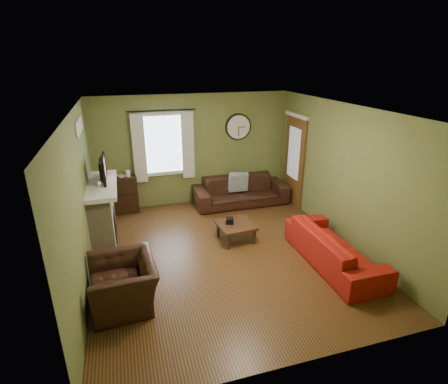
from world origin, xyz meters
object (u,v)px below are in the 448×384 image
object	(u,v)px
bookshelf	(122,195)
sofa_red	(334,248)
coffee_table	(236,232)
armchair	(124,283)
sofa_brown	(241,191)

from	to	relation	value
bookshelf	sofa_red	size ratio (longest dim) A/B	0.41
coffee_table	armchair	bearing A→B (deg)	-148.38
armchair	coffee_table	bearing A→B (deg)	117.39
sofa_red	coffee_table	size ratio (longest dim) A/B	3.17
sofa_brown	coffee_table	world-z (taller)	sofa_brown
sofa_brown	bookshelf	bearing A→B (deg)	174.46
coffee_table	sofa_red	bearing A→B (deg)	-42.77
sofa_red	coffee_table	world-z (taller)	sofa_red
sofa_brown	armchair	distance (m)	4.15
sofa_red	armchair	distance (m)	3.49
armchair	sofa_red	bearing A→B (deg)	86.67
armchair	coffee_table	xyz separation A→B (m)	(2.13, 1.31, -0.16)
sofa_red	sofa_brown	bearing A→B (deg)	12.51
sofa_red	armchair	xyz separation A→B (m)	(-3.49, -0.05, 0.03)
bookshelf	sofa_brown	xyz separation A→B (m)	(2.77, -0.27, -0.10)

